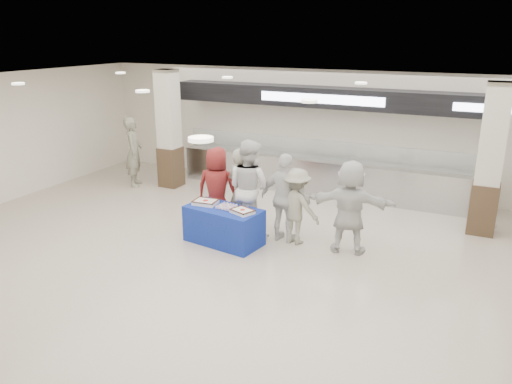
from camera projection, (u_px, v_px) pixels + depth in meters
The scene contains 15 objects.
ground at pixel (223, 277), 8.83m from camera, with size 14.00×14.00×0.00m, color beige.
serving_line at pixel (323, 151), 13.11m from camera, with size 8.70×0.85×2.80m.
column_left at pixel (169, 132), 13.61m from camera, with size 0.55×0.55×3.20m.
column_right at pixel (489, 164), 10.33m from camera, with size 0.55×0.55×3.20m.
display_table at pixel (224, 225), 10.14m from camera, with size 1.55×0.78×0.75m, color navy.
sheet_cake_left at pixel (205, 202), 10.26m from camera, with size 0.50×0.40×0.10m.
sheet_cake_right at pixel (242, 211), 9.74m from camera, with size 0.51×0.45×0.09m.
cupcake_tray at pixel (226, 207), 10.03m from camera, with size 0.38×0.30×0.06m.
civilian_maroon at pixel (217, 189), 10.74m from camera, with size 0.89×0.58×1.82m, color maroon.
soldier_a at pixel (241, 191), 10.49m from camera, with size 0.68×0.45×1.87m, color gray.
chef_tall at pixel (249, 188), 10.38m from camera, with size 1.00×0.78×2.06m, color silver.
chef_short at pixel (285, 198), 10.08m from camera, with size 1.08×0.45×1.84m, color silver.
soldier_b at pixel (296, 206), 10.03m from camera, with size 1.02×0.58×1.57m, color gray.
civilian_white at pixel (350, 207), 9.57m from camera, with size 1.72×0.55×1.86m, color silver.
soldier_bg at pixel (134, 152), 13.82m from camera, with size 0.71×0.46×1.93m, color gray.
Camera 1 is at (3.95, -6.92, 4.12)m, focal length 35.00 mm.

